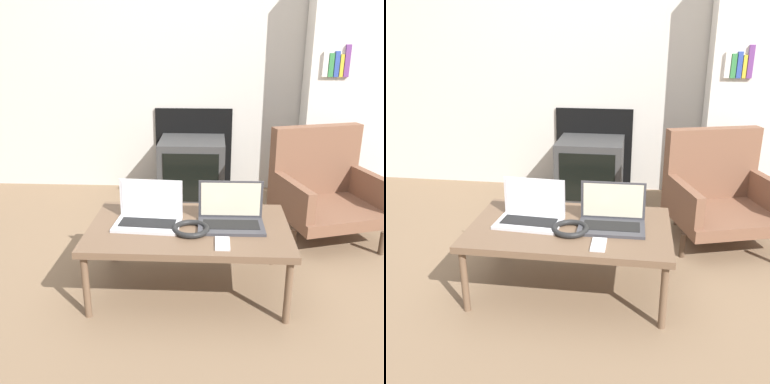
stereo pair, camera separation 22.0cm
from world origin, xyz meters
The scene contains 10 objects.
ground_plane centered at (0.00, 0.00, 0.00)m, with size 14.00×14.00×0.00m, color #7A6047.
wall_back centered at (0.00, 1.94, 1.29)m, with size 7.00×0.08×2.60m.
table centered at (0.00, 0.18, 0.35)m, with size 1.07×0.66×0.38m.
laptop_left centered at (-0.22, 0.21, 0.43)m, with size 0.36×0.25×0.22m.
laptop_right centered at (0.22, 0.21, 0.43)m, with size 0.35×0.23×0.22m.
headphones centered at (0.01, 0.11, 0.40)m, with size 0.20×0.20×0.03m.
phone centered at (0.17, -0.02, 0.38)m, with size 0.07×0.14×0.01m.
tv centered at (-0.06, 1.63, 0.26)m, with size 0.55×0.51×0.51m.
armchair centered at (0.90, 0.99, 0.34)m, with size 0.82×0.78×0.74m.
bookshelf centered at (1.20, 1.74, 0.94)m, with size 0.66×0.32×1.89m.
Camera 1 is at (0.12, -1.90, 1.33)m, focal length 40.00 mm.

